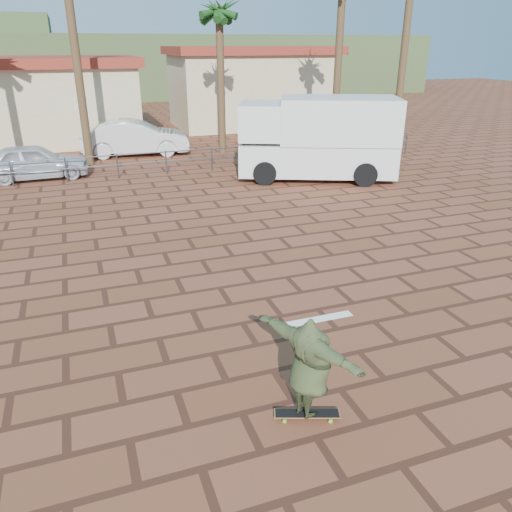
{
  "coord_description": "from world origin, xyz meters",
  "views": [
    {
      "loc": [
        -3.49,
        -9.03,
        5.13
      ],
      "look_at": [
        -0.06,
        0.53,
        0.8
      ],
      "focal_mm": 35.0,
      "sensor_mm": 36.0,
      "label": 1
    }
  ],
  "objects_px": {
    "car_white": "(136,138)",
    "skateboarder": "(309,368)",
    "campervan": "(319,137)",
    "car_silver": "(34,162)",
    "longboard": "(307,414)"
  },
  "relations": [
    {
      "from": "campervan",
      "to": "skateboarder",
      "type": "bearing_deg",
      "value": -93.71
    },
    {
      "from": "car_white",
      "to": "campervan",
      "type": "bearing_deg",
      "value": -130.33
    },
    {
      "from": "skateboarder",
      "to": "car_white",
      "type": "relative_size",
      "value": 0.38
    },
    {
      "from": "car_white",
      "to": "skateboarder",
      "type": "bearing_deg",
      "value": -172.36
    },
    {
      "from": "longboard",
      "to": "campervan",
      "type": "bearing_deg",
      "value": 83.04
    },
    {
      "from": "skateboarder",
      "to": "car_white",
      "type": "distance_m",
      "value": 20.26
    },
    {
      "from": "longboard",
      "to": "skateboarder",
      "type": "height_order",
      "value": "skateboarder"
    },
    {
      "from": "car_silver",
      "to": "skateboarder",
      "type": "bearing_deg",
      "value": -167.38
    },
    {
      "from": "longboard",
      "to": "campervan",
      "type": "xyz_separation_m",
      "value": [
        6.55,
        13.03,
        1.61
      ]
    },
    {
      "from": "campervan",
      "to": "car_silver",
      "type": "relative_size",
      "value": 1.6
    },
    {
      "from": "longboard",
      "to": "car_white",
      "type": "distance_m",
      "value": 20.27
    },
    {
      "from": "longboard",
      "to": "skateboarder",
      "type": "bearing_deg",
      "value": -160.25
    },
    {
      "from": "car_silver",
      "to": "car_white",
      "type": "relative_size",
      "value": 0.81
    },
    {
      "from": "campervan",
      "to": "car_silver",
      "type": "bearing_deg",
      "value": -175.79
    },
    {
      "from": "skateboarder",
      "to": "car_silver",
      "type": "relative_size",
      "value": 0.47
    }
  ]
}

